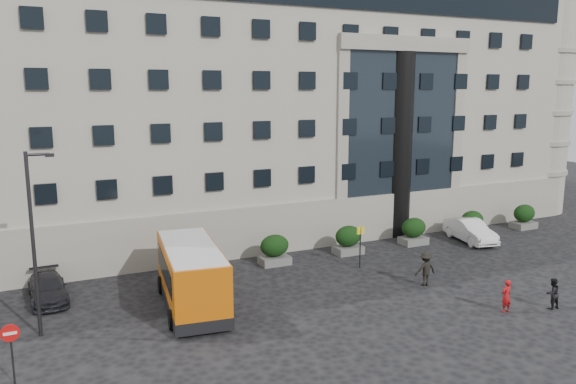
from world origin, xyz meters
name	(u,v)px	position (x,y,z in m)	size (l,w,h in m)	color
ground	(318,313)	(0.00, 0.00, 0.00)	(120.00, 120.00, 0.00)	black
civic_building	(257,107)	(6.00, 22.00, 9.00)	(44.00, 24.00, 18.00)	#9C988A
entrance_column	(399,146)	(12.00, 10.30, 6.50)	(1.80, 1.80, 13.00)	black
hedge_a	(191,261)	(-4.00, 7.80, 0.93)	(1.80, 1.26, 1.84)	#595956
hedge_b	(275,250)	(1.20, 7.80, 0.93)	(1.80, 1.26, 1.84)	#595956
hedge_c	(348,240)	(6.40, 7.80, 0.93)	(1.80, 1.26, 1.84)	#595956
hedge_d	(414,231)	(11.60, 7.80, 0.93)	(1.80, 1.26, 1.84)	#595956
hedge_e	(472,223)	(16.80, 7.80, 0.93)	(1.80, 1.26, 1.84)	#595956
hedge_f	(524,216)	(22.00, 7.80, 0.93)	(1.80, 1.26, 1.84)	#595956
street_lamp	(34,238)	(-11.94, 3.00, 4.37)	(1.16, 0.18, 8.00)	#262628
bus_stop_sign	(360,240)	(5.50, 5.00, 1.73)	(0.50, 0.08, 2.52)	#262628
no_entry_sign	(11,342)	(-13.00, -1.04, 1.65)	(0.64, 0.16, 2.32)	#262628
minibus	(191,274)	(-5.18, 3.40, 1.69)	(3.46, 7.61, 3.07)	#C15709
red_truck	(19,224)	(-12.69, 18.45, 1.64)	(3.23, 6.15, 3.20)	maroon
parked_car_c	(48,289)	(-11.50, 7.32, 0.62)	(1.73, 4.27, 1.24)	black
white_taxi	(470,231)	(15.62, 6.69, 0.77)	(1.64, 4.70, 1.55)	silver
pedestrian_a	(506,296)	(8.16, -3.66, 0.80)	(0.59, 0.38, 1.60)	#A41013
pedestrian_b	(552,293)	(10.51, -4.30, 0.77)	(0.75, 0.58, 1.54)	black
pedestrian_c	(425,269)	(7.05, 0.92, 0.93)	(1.20, 0.69, 1.86)	black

